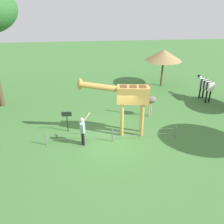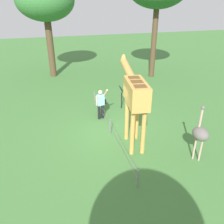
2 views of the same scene
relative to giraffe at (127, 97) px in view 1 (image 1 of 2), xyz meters
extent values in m
plane|color=#427538|center=(0.84, 0.56, -2.26)|extent=(60.00, 60.00, 0.00)
cylinder|color=gold|center=(0.25, 0.19, -1.28)|extent=(0.18, 0.18, 1.96)
cylinder|color=gold|center=(0.20, -0.25, -1.28)|extent=(0.18, 0.18, 1.96)
cylinder|color=gold|center=(-0.84, 0.33, -1.28)|extent=(0.18, 0.18, 1.96)
cylinder|color=gold|center=(-0.89, -0.10, -1.28)|extent=(0.18, 0.18, 1.96)
cube|color=gold|center=(-0.32, 0.04, 0.15)|extent=(1.78, 0.92, 0.90)
cube|color=brown|center=(0.18, -0.02, 0.61)|extent=(0.42, 0.48, 0.02)
cube|color=brown|center=(-0.32, 0.04, 0.61)|extent=(0.42, 0.48, 0.02)
cube|color=brown|center=(-0.82, 0.11, 0.61)|extent=(0.42, 0.48, 0.02)
cylinder|color=gold|center=(1.36, -0.18, 0.56)|extent=(2.27, 0.62, 0.60)
ellipsoid|color=gold|center=(2.46, -0.33, 0.70)|extent=(0.39, 0.31, 0.67)
cylinder|color=brown|center=(2.46, -0.27, 0.88)|extent=(0.05, 0.05, 0.14)
cylinder|color=brown|center=(2.46, -0.39, 0.88)|extent=(0.05, 0.05, 0.14)
cylinder|color=black|center=(2.44, 0.76, -1.87)|extent=(0.14, 0.14, 0.78)
cylinder|color=black|center=(2.40, 0.95, -1.87)|extent=(0.14, 0.14, 0.78)
cube|color=#8CBFE0|center=(2.42, 0.85, -1.21)|extent=(0.31, 0.40, 0.55)
sphere|color=#D8AD8C|center=(2.42, 0.85, -0.79)|extent=(0.22, 0.22, 0.22)
cylinder|color=#D8AD8C|center=(2.19, 0.64, -0.77)|extent=(0.41, 0.17, 0.48)
cylinder|color=#D8AD8C|center=(2.37, 1.07, -1.21)|extent=(0.08, 0.08, 0.50)
cube|color=black|center=(2.52, 0.65, -1.38)|extent=(0.16, 0.22, 0.24)
cylinder|color=black|center=(-6.36, -4.43, -1.79)|extent=(0.12, 0.12, 0.95)
cylinder|color=black|center=(-6.65, -4.48, -1.79)|extent=(0.12, 0.12, 0.95)
cylinder|color=black|center=(-6.49, -3.64, -1.79)|extent=(0.12, 0.12, 0.95)
cylinder|color=black|center=(-6.79, -3.69, -1.79)|extent=(0.12, 0.12, 0.95)
cube|color=silver|center=(-6.66, -3.55, -1.01)|extent=(0.46, 0.24, 0.60)
cube|color=black|center=(-6.63, -3.72, -1.01)|extent=(0.46, 0.24, 0.60)
cube|color=silver|center=(-6.60, -3.89, -1.01)|extent=(0.46, 0.24, 0.60)
cube|color=black|center=(-6.57, -4.06, -1.01)|extent=(0.46, 0.24, 0.60)
cube|color=silver|center=(-6.54, -4.23, -1.01)|extent=(0.46, 0.24, 0.60)
cube|color=black|center=(-6.52, -4.40, -1.01)|extent=(0.46, 0.24, 0.60)
cube|color=silver|center=(-6.49, -4.57, -1.01)|extent=(0.46, 0.24, 0.60)
cylinder|color=silver|center=(-6.45, -4.80, -0.86)|extent=(0.27, 0.47, 0.47)
ellipsoid|color=black|center=(-6.41, -5.05, -0.71)|extent=(0.24, 0.42, 0.22)
cylinder|color=#CC9E93|center=(-1.81, -1.87, -1.81)|extent=(0.07, 0.07, 0.90)
cylinder|color=#CC9E93|center=(-1.97, -2.03, -1.81)|extent=(0.07, 0.07, 0.90)
ellipsoid|color=#66605B|center=(-1.89, -1.95, -1.08)|extent=(0.70, 0.56, 0.49)
cylinder|color=#CC9E93|center=(-1.74, -1.95, -0.53)|extent=(0.08, 0.08, 0.80)
sphere|color=#66605B|center=(-1.74, -1.95, -0.08)|extent=(0.14, 0.14, 0.14)
cylinder|color=brown|center=(-4.25, -7.47, -1.15)|extent=(0.16, 0.16, 2.23)
cone|color=#997A4C|center=(-4.25, -7.47, 0.41)|extent=(2.97, 2.97, 0.89)
cylinder|color=black|center=(3.32, -0.55, -1.79)|extent=(0.06, 0.06, 0.95)
cube|color=#333D38|center=(3.32, -0.55, -1.13)|extent=(0.56, 0.21, 0.38)
cylinder|color=slate|center=(-2.66, 0.78, -1.89)|extent=(0.05, 0.05, 0.75)
cylinder|color=slate|center=(0.84, 0.78, -1.89)|extent=(0.05, 0.05, 0.75)
cylinder|color=slate|center=(4.34, 0.78, -1.89)|extent=(0.05, 0.05, 0.75)
cube|color=slate|center=(0.84, 0.78, -1.62)|extent=(7.00, 0.01, 0.01)
cube|color=slate|center=(0.84, 0.78, -1.92)|extent=(7.00, 0.01, 0.01)
camera|label=1|loc=(1.92, 11.37, 4.95)|focal=37.57mm
camera|label=2|loc=(-7.98, 3.15, 3.47)|focal=37.00mm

